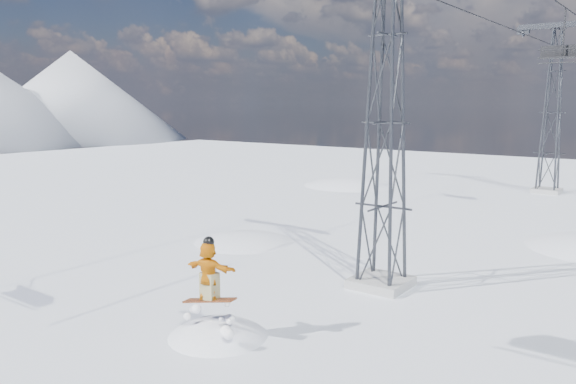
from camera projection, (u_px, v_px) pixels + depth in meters
name	position (u px, v px, depth m)	size (l,w,h in m)	color
ground	(191.00, 370.00, 13.01)	(120.00, 120.00, 0.00)	white
snow_terrain	(394.00, 364.00, 34.21)	(39.00, 37.00, 22.00)	white
lift_tower_near	(385.00, 124.00, 18.06)	(5.20, 1.80, 11.43)	#999999
lift_tower_far	(552.00, 113.00, 37.98)	(5.20, 1.80, 11.43)	#999999
haul_cables	(499.00, 2.00, 26.38)	(4.46, 51.00, 0.06)	black
lift_chair_mid	(563.00, 53.00, 28.52)	(2.20, 0.63, 2.73)	black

